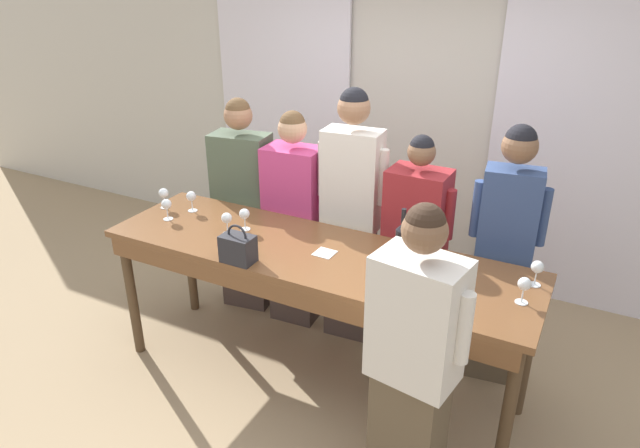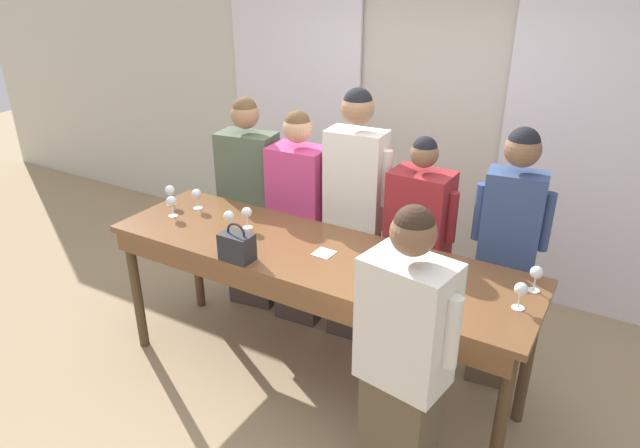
# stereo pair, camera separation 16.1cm
# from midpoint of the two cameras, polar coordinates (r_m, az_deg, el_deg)

# --- Properties ---
(ground_plane) EXTENTS (18.00, 18.00, 0.00)m
(ground_plane) POSITION_cam_midpoint_polar(r_m,az_deg,el_deg) (4.07, 0.59, -15.17)
(ground_plane) COLOR tan
(wall_back) EXTENTS (12.00, 0.06, 2.80)m
(wall_back) POSITION_cam_midpoint_polar(r_m,az_deg,el_deg) (5.03, 11.80, 10.31)
(wall_back) COLOR beige
(wall_back) RESTS_ON ground_plane
(curtain_panel_left) EXTENTS (1.36, 0.03, 2.69)m
(curtain_panel_left) POSITION_cam_midpoint_polar(r_m,az_deg,el_deg) (5.53, -1.64, 11.53)
(curtain_panel_left) COLOR white
(curtain_panel_left) RESTS_ON ground_plane
(curtain_panel_right) EXTENTS (1.36, 0.03, 2.69)m
(curtain_panel_right) POSITION_cam_midpoint_polar(r_m,az_deg,el_deg) (4.74, 26.63, 6.60)
(curtain_panel_right) COLOR white
(curtain_panel_right) RESTS_ON ground_plane
(tasting_bar) EXTENTS (2.74, 0.78, 0.99)m
(tasting_bar) POSITION_cam_midpoint_polar(r_m,az_deg,el_deg) (3.55, 0.42, -4.39)
(tasting_bar) COLOR brown
(tasting_bar) RESTS_ON ground_plane
(wine_bottle) EXTENTS (0.08, 0.08, 0.34)m
(wine_bottle) POSITION_cam_midpoint_polar(r_m,az_deg,el_deg) (3.36, 9.42, -2.09)
(wine_bottle) COLOR black
(wine_bottle) RESTS_ON tasting_bar
(handbag) EXTENTS (0.20, 0.13, 0.24)m
(handbag) POSITION_cam_midpoint_polar(r_m,az_deg,el_deg) (3.40, -6.98, -2.23)
(handbag) COLOR #232328
(handbag) RESTS_ON tasting_bar
(wine_glass_front_left) EXTENTS (0.07, 0.07, 0.15)m
(wine_glass_front_left) POSITION_cam_midpoint_polar(r_m,az_deg,el_deg) (3.30, 22.15, -4.62)
(wine_glass_front_left) COLOR white
(wine_glass_front_left) RESTS_ON tasting_bar
(wine_glass_front_mid) EXTENTS (0.07, 0.07, 0.15)m
(wine_glass_front_mid) POSITION_cam_midpoint_polar(r_m,az_deg,el_deg) (3.79, -6.13, 1.07)
(wine_glass_front_mid) COLOR white
(wine_glass_front_mid) RESTS_ON tasting_bar
(wine_glass_front_right) EXTENTS (0.07, 0.07, 0.15)m
(wine_glass_front_right) POSITION_cam_midpoint_polar(r_m,az_deg,el_deg) (3.11, 20.87, -6.24)
(wine_glass_front_right) COLOR white
(wine_glass_front_right) RESTS_ON tasting_bar
(wine_glass_center_left) EXTENTS (0.07, 0.07, 0.15)m
(wine_glass_center_left) POSITION_cam_midpoint_polar(r_m,az_deg,el_deg) (3.75, -7.90, 0.70)
(wine_glass_center_left) COLOR white
(wine_glass_center_left) RESTS_ON tasting_bar
(wine_glass_center_mid) EXTENTS (0.07, 0.07, 0.15)m
(wine_glass_center_mid) POSITION_cam_midpoint_polar(r_m,az_deg,el_deg) (4.26, -13.73, 3.21)
(wine_glass_center_mid) COLOR white
(wine_glass_center_mid) RESTS_ON tasting_bar
(wine_glass_center_right) EXTENTS (0.07, 0.07, 0.15)m
(wine_glass_center_right) POSITION_cam_midpoint_polar(r_m,az_deg,el_deg) (4.15, -11.16, 2.90)
(wine_glass_center_right) COLOR white
(wine_glass_center_right) RESTS_ON tasting_bar
(wine_glass_back_left) EXTENTS (0.07, 0.07, 0.15)m
(wine_glass_back_left) POSITION_cam_midpoint_polar(r_m,az_deg,el_deg) (4.06, -13.54, 2.14)
(wine_glass_back_left) COLOR white
(wine_glass_back_left) RESTS_ON tasting_bar
(napkin) EXTENTS (0.13, 0.13, 0.00)m
(napkin) POSITION_cam_midpoint_polar(r_m,az_deg,el_deg) (3.48, 1.70, -2.96)
(napkin) COLOR white
(napkin) RESTS_ON tasting_bar
(pen) EXTENTS (0.08, 0.13, 0.01)m
(pen) POSITION_cam_midpoint_polar(r_m,az_deg,el_deg) (3.68, -7.87, -1.58)
(pen) COLOR maroon
(pen) RESTS_ON tasting_bar
(guest_olive_jacket) EXTENTS (0.55, 0.31, 1.72)m
(guest_olive_jacket) POSITION_cam_midpoint_polar(r_m,az_deg,el_deg) (4.50, -6.00, 1.97)
(guest_olive_jacket) COLOR #473833
(guest_olive_jacket) RESTS_ON ground_plane
(guest_pink_top) EXTENTS (0.53, 0.30, 1.68)m
(guest_pink_top) POSITION_cam_midpoint_polar(r_m,az_deg,el_deg) (4.28, -1.03, 0.43)
(guest_pink_top) COLOR #473833
(guest_pink_top) RESTS_ON ground_plane
(guest_cream_sweater) EXTENTS (0.51, 0.26, 1.89)m
(guest_cream_sweater) POSITION_cam_midpoint_polar(r_m,az_deg,el_deg) (4.02, 4.64, 0.81)
(guest_cream_sweater) COLOR #473833
(guest_cream_sweater) RESTS_ON ground_plane
(guest_striped_shirt) EXTENTS (0.51, 0.29, 1.63)m
(guest_striped_shirt) POSITION_cam_midpoint_polar(r_m,az_deg,el_deg) (3.93, 10.78, -2.88)
(guest_striped_shirt) COLOR brown
(guest_striped_shirt) RESTS_ON ground_plane
(guest_navy_coat) EXTENTS (0.46, 0.25, 1.77)m
(guest_navy_coat) POSITION_cam_midpoint_polar(r_m,az_deg,el_deg) (3.75, 19.28, -3.16)
(guest_navy_coat) COLOR brown
(guest_navy_coat) RESTS_ON ground_plane
(host_pouring) EXTENTS (0.52, 0.32, 1.70)m
(host_pouring) POSITION_cam_midpoint_polar(r_m,az_deg,el_deg) (2.82, 9.97, -14.03)
(host_pouring) COLOR brown
(host_pouring) RESTS_ON ground_plane
(potted_plant) EXTENTS (0.28, 0.28, 0.60)m
(potted_plant) POSITION_cam_midpoint_polar(r_m,az_deg,el_deg) (5.90, -6.79, 1.75)
(potted_plant) COLOR #4C4C51
(potted_plant) RESTS_ON ground_plane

